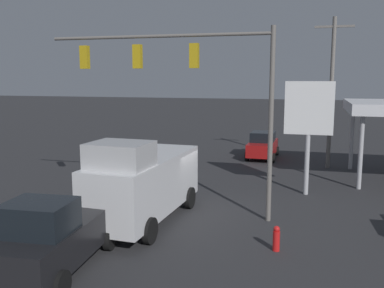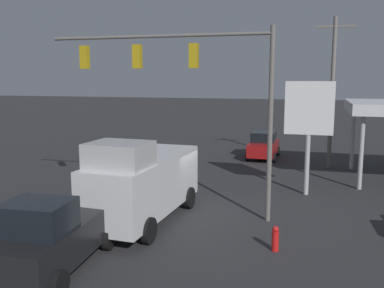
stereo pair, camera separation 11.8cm
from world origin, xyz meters
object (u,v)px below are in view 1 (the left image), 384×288
(price_sign, at_px, (309,113))
(delivery_truck, at_px, (144,182))
(sedan_waiting, at_px, (263,145))
(utility_pole, at_px, (331,90))
(traffic_signal_assembly, at_px, (186,76))
(fire_hydrant, at_px, (276,238))
(pickup_parked, at_px, (54,236))

(price_sign, distance_m, delivery_truck, 9.13)
(delivery_truck, bearing_deg, sedan_waiting, 171.57)
(utility_pole, bearing_deg, sedan_waiting, -27.30)
(traffic_signal_assembly, relative_size, fire_hydrant, 11.04)
(sedan_waiting, bearing_deg, delivery_truck, -10.12)
(sedan_waiting, distance_m, fire_hydrant, 17.18)
(pickup_parked, relative_size, fire_hydrant, 6.06)
(pickup_parked, bearing_deg, traffic_signal_assembly, 156.06)
(traffic_signal_assembly, distance_m, sedan_waiting, 14.89)
(traffic_signal_assembly, xyz_separation_m, fire_hydrant, (-4.08, 3.10, -5.49))
(sedan_waiting, bearing_deg, fire_hydrant, 8.99)
(traffic_signal_assembly, bearing_deg, utility_pole, -118.33)
(price_sign, bearing_deg, pickup_parked, 56.61)
(delivery_truck, xyz_separation_m, fire_hydrant, (-5.43, 1.52, -1.26))
(fire_hydrant, bearing_deg, traffic_signal_assembly, -37.21)
(traffic_signal_assembly, xyz_separation_m, pickup_parked, (2.31, 6.46, -4.82))
(traffic_signal_assembly, height_order, sedan_waiting, traffic_signal_assembly)
(utility_pole, bearing_deg, fire_hydrant, 81.56)
(fire_hydrant, bearing_deg, pickup_parked, 27.76)
(traffic_signal_assembly, xyz_separation_m, utility_pole, (-6.26, -11.60, -0.84))
(delivery_truck, bearing_deg, fire_hydrant, 77.33)
(traffic_signal_assembly, bearing_deg, sedan_waiting, -97.22)
(traffic_signal_assembly, bearing_deg, delivery_truck, 49.37)
(utility_pole, bearing_deg, pickup_parked, 64.62)
(traffic_signal_assembly, distance_m, fire_hydrant, 7.50)
(price_sign, relative_size, sedan_waiting, 1.28)
(utility_pole, distance_m, price_sign, 7.22)
(price_sign, distance_m, pickup_parked, 13.54)
(utility_pole, height_order, fire_hydrant, utility_pole)
(pickup_parked, bearing_deg, sedan_waiting, 164.46)
(utility_pole, bearing_deg, traffic_signal_assembly, 61.67)
(utility_pole, height_order, sedan_waiting, utility_pole)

